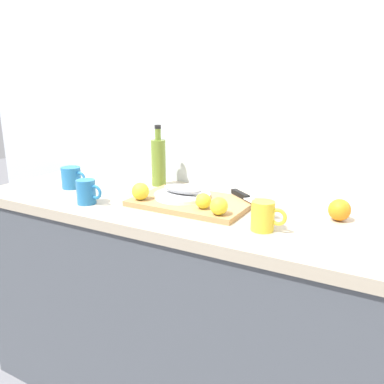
% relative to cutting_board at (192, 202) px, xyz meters
% --- Properties ---
extents(back_wall, '(3.20, 0.05, 2.50)m').
position_rel_cutting_board_xyz_m(back_wall, '(0.10, 0.32, 0.34)').
color(back_wall, silver).
rests_on(back_wall, ground_plane).
extents(kitchen_counter, '(2.00, 0.60, 0.90)m').
position_rel_cutting_board_xyz_m(kitchen_counter, '(0.10, -0.01, -0.46)').
color(kitchen_counter, '#4C5159').
rests_on(kitchen_counter, ground_plane).
extents(cutting_board, '(0.44, 0.29, 0.02)m').
position_rel_cutting_board_xyz_m(cutting_board, '(0.00, 0.00, 0.00)').
color(cutting_board, tan).
rests_on(cutting_board, kitchen_counter).
extents(white_plate, '(0.22, 0.22, 0.01)m').
position_rel_cutting_board_xyz_m(white_plate, '(-0.05, 0.01, 0.02)').
color(white_plate, white).
rests_on(white_plate, cutting_board).
extents(fish_fillet, '(0.16, 0.07, 0.04)m').
position_rel_cutting_board_xyz_m(fish_fillet, '(-0.05, 0.01, 0.04)').
color(fish_fillet, gray).
rests_on(fish_fillet, white_plate).
extents(chef_knife, '(0.25, 0.20, 0.02)m').
position_rel_cutting_board_xyz_m(chef_knife, '(0.19, 0.10, 0.02)').
color(chef_knife, silver).
rests_on(chef_knife, cutting_board).
extents(lemon_0, '(0.06, 0.06, 0.06)m').
position_rel_cutting_board_xyz_m(lemon_0, '(0.09, -0.08, 0.04)').
color(lemon_0, yellow).
rests_on(lemon_0, cutting_board).
extents(lemon_1, '(0.06, 0.06, 0.06)m').
position_rel_cutting_board_xyz_m(lemon_1, '(0.16, -0.11, 0.04)').
color(lemon_1, yellow).
rests_on(lemon_1, cutting_board).
extents(lemon_2, '(0.07, 0.07, 0.07)m').
position_rel_cutting_board_xyz_m(lemon_2, '(-0.17, -0.10, 0.04)').
color(lemon_2, yellow).
rests_on(lemon_2, cutting_board).
extents(olive_oil_bottle, '(0.06, 0.06, 0.27)m').
position_rel_cutting_board_xyz_m(olive_oil_bottle, '(-0.28, 0.19, 0.10)').
color(olive_oil_bottle, olive).
rests_on(olive_oil_bottle, kitchen_counter).
extents(coffee_mug_0, '(0.11, 0.07, 0.09)m').
position_rel_cutting_board_xyz_m(coffee_mug_0, '(0.33, -0.13, 0.04)').
color(coffee_mug_0, yellow).
rests_on(coffee_mug_0, kitchen_counter).
extents(coffee_mug_1, '(0.12, 0.08, 0.09)m').
position_rel_cutting_board_xyz_m(coffee_mug_1, '(-0.58, -0.04, 0.04)').
color(coffee_mug_1, '#2672B2').
rests_on(coffee_mug_1, kitchen_counter).
extents(coffee_mug_2, '(0.11, 0.07, 0.09)m').
position_rel_cutting_board_xyz_m(coffee_mug_2, '(-0.36, -0.18, 0.04)').
color(coffee_mug_2, '#2672B2').
rests_on(coffee_mug_2, kitchen_counter).
extents(orange_0, '(0.07, 0.07, 0.07)m').
position_rel_cutting_board_xyz_m(orange_0, '(0.52, 0.09, 0.03)').
color(orange_0, orange).
rests_on(orange_0, kitchen_counter).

